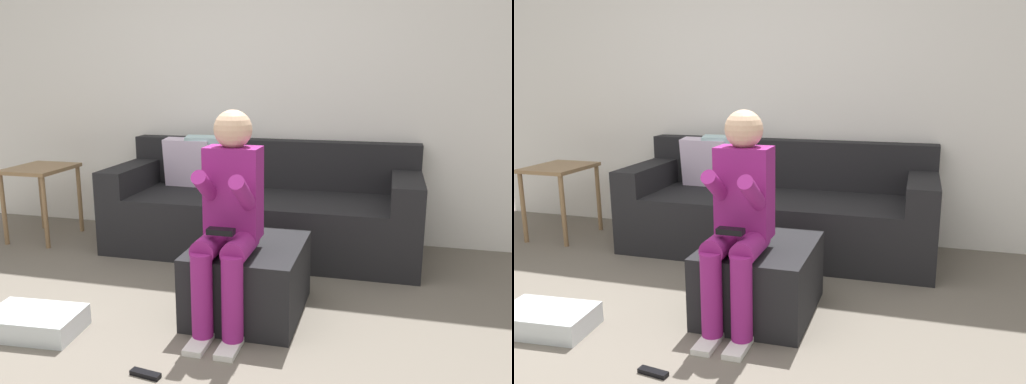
% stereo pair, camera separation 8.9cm
% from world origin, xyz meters
% --- Properties ---
extents(ground_plane, '(6.90, 6.90, 0.00)m').
position_xyz_m(ground_plane, '(0.00, 0.00, 0.00)').
color(ground_plane, '#6B6359').
extents(wall_back, '(5.31, 0.10, 2.78)m').
position_xyz_m(wall_back, '(0.00, 2.40, 1.39)').
color(wall_back, white).
rests_on(wall_back, ground_plane).
extents(couch_sectional, '(2.37, 0.87, 0.87)m').
position_xyz_m(couch_sectional, '(0.21, 1.96, 0.31)').
color(couch_sectional, black).
rests_on(couch_sectional, ground_plane).
extents(ottoman, '(0.61, 0.70, 0.41)m').
position_xyz_m(ottoman, '(0.42, 0.84, 0.21)').
color(ottoman, black).
rests_on(ottoman, ground_plane).
extents(person_seated, '(0.30, 0.58, 1.18)m').
position_xyz_m(person_seated, '(0.36, 0.65, 0.64)').
color(person_seated, '#8C1E72').
rests_on(person_seated, ground_plane).
extents(storage_bin, '(0.51, 0.34, 0.12)m').
position_xyz_m(storage_bin, '(-0.63, 0.31, 0.06)').
color(storage_bin, silver).
rests_on(storage_bin, ground_plane).
extents(side_table, '(0.45, 0.54, 0.61)m').
position_xyz_m(side_table, '(-1.63, 1.77, 0.51)').
color(side_table, olive).
rests_on(side_table, ground_plane).
extents(remote_near_ottoman, '(0.15, 0.06, 0.02)m').
position_xyz_m(remote_near_ottoman, '(0.14, 0.07, 0.01)').
color(remote_near_ottoman, black).
rests_on(remote_near_ottoman, ground_plane).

